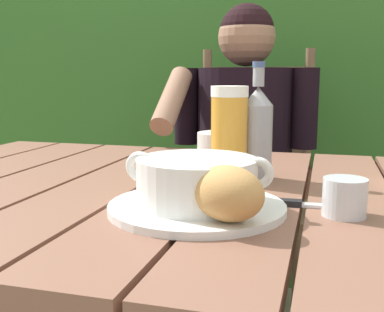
# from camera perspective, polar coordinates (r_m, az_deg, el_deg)

# --- Properties ---
(dining_table) EXTENTS (1.39, 0.93, 0.74)m
(dining_table) POSITION_cam_1_polar(r_m,az_deg,el_deg) (0.94, -1.25, -8.70)
(dining_table) COLOR brown
(dining_table) RESTS_ON ground_plane
(hedge_backdrop) EXTENTS (3.01, 0.81, 2.65)m
(hedge_backdrop) POSITION_cam_1_polar(r_m,az_deg,el_deg) (2.39, 9.18, 10.68)
(hedge_backdrop) COLOR #316325
(hedge_backdrop) RESTS_ON ground_plane
(chair_near_diner) EXTENTS (0.44, 0.40, 1.05)m
(chair_near_diner) POSITION_cam_1_polar(r_m,az_deg,el_deg) (1.84, 6.93, -4.57)
(chair_near_diner) COLOR brown
(chair_near_diner) RESTS_ON ground_plane
(person_eating) EXTENTS (0.48, 0.47, 1.18)m
(person_eating) POSITION_cam_1_polar(r_m,az_deg,el_deg) (1.60, 5.87, 0.63)
(person_eating) COLOR black
(person_eating) RESTS_ON ground_plane
(serving_plate) EXTENTS (0.28, 0.28, 0.01)m
(serving_plate) POSITION_cam_1_polar(r_m,az_deg,el_deg) (0.76, 0.58, -6.13)
(serving_plate) COLOR white
(serving_plate) RESTS_ON dining_table
(soup_bowl) EXTENTS (0.24, 0.19, 0.08)m
(soup_bowl) POSITION_cam_1_polar(r_m,az_deg,el_deg) (0.75, 0.59, -2.88)
(soup_bowl) COLOR white
(soup_bowl) RESTS_ON serving_plate
(bread_roll) EXTENTS (0.14, 0.13, 0.08)m
(bread_roll) POSITION_cam_1_polar(r_m,az_deg,el_deg) (0.66, 4.30, -4.47)
(bread_roll) COLOR tan
(bread_roll) RESTS_ON serving_plate
(beer_glass) EXTENTS (0.07, 0.07, 0.19)m
(beer_glass) POSITION_cam_1_polar(r_m,az_deg,el_deg) (0.96, 4.46, 2.66)
(beer_glass) COLOR gold
(beer_glass) RESTS_ON dining_table
(beer_bottle) EXTENTS (0.06, 0.06, 0.24)m
(beer_bottle) POSITION_cam_1_polar(r_m,az_deg,el_deg) (0.98, 7.83, 2.96)
(beer_bottle) COLOR gray
(beer_bottle) RESTS_ON dining_table
(water_glass_small) EXTENTS (0.07, 0.07, 0.06)m
(water_glass_small) POSITION_cam_1_polar(r_m,az_deg,el_deg) (0.76, 17.80, -4.73)
(water_glass_small) COLOR silver
(water_glass_small) RESTS_ON dining_table
(table_knife) EXTENTS (0.15, 0.02, 0.01)m
(table_knife) POSITION_cam_1_polar(r_m,az_deg,el_deg) (0.80, 12.82, -5.63)
(table_knife) COLOR silver
(table_knife) RESTS_ON dining_table
(diner_bowl) EXTENTS (0.13, 0.13, 0.06)m
(diner_bowl) POSITION_cam_1_polar(r_m,az_deg,el_deg) (1.27, 3.49, 1.44)
(diner_bowl) COLOR white
(diner_bowl) RESTS_ON dining_table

